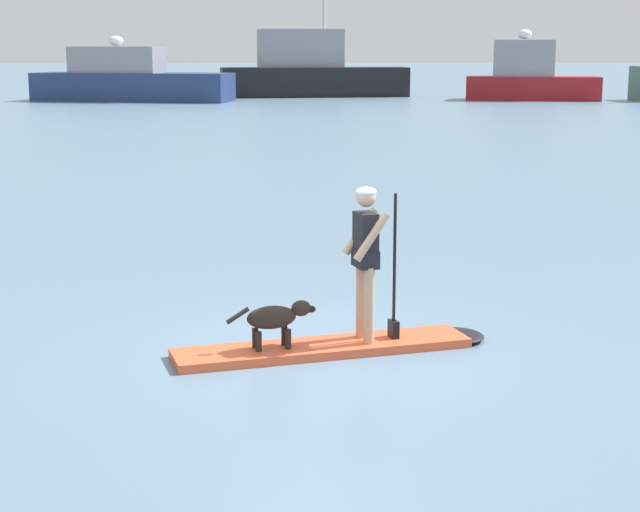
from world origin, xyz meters
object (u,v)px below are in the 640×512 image
at_px(dog, 276,318).
at_px(moored_boat_far_port, 129,80).
at_px(paddleboard, 342,346).
at_px(moored_boat_port, 310,72).
at_px(moored_boat_starboard, 529,78).
at_px(person_paddler, 367,252).

distance_m(dog, moored_boat_far_port, 54.69).
bearing_deg(moored_boat_far_port, paddleboard, -78.75).
bearing_deg(moored_boat_port, dog, -91.42).
bearing_deg(dog, moored_boat_far_port, 100.45).
bearing_deg(moored_boat_starboard, person_paddler, -104.77).
xyz_separation_m(person_paddler, moored_boat_far_port, (-10.94, 53.49, 0.16)).
height_order(paddleboard, moored_boat_far_port, moored_boat_far_port).
relative_size(person_paddler, moored_boat_port, 0.14).
relative_size(paddleboard, person_paddler, 2.10).
bearing_deg(moored_boat_far_port, dog, -79.55).
distance_m(person_paddler, moored_boat_far_port, 54.60).
bearing_deg(person_paddler, moored_boat_starboard, 75.23).
relative_size(person_paddler, moored_boat_starboard, 0.20).
height_order(person_paddler, moored_boat_far_port, moored_boat_far_port).
bearing_deg(person_paddler, dog, -164.31).
xyz_separation_m(moored_boat_far_port, moored_boat_starboard, (25.22, 0.65, 0.13)).
relative_size(moored_boat_port, moored_boat_starboard, 1.47).
bearing_deg(paddleboard, moored_boat_starboard, 74.97).
distance_m(moored_boat_far_port, moored_boat_starboard, 25.22).
bearing_deg(dog, person_paddler, 15.69).
relative_size(paddleboard, moored_boat_port, 0.29).
relative_size(moored_boat_far_port, moored_boat_port, 0.99).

